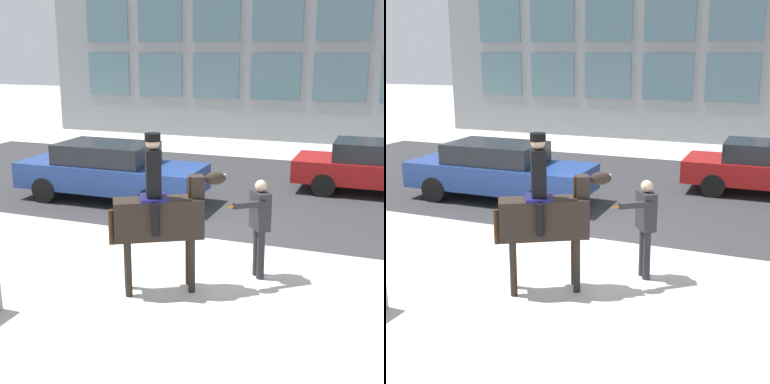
# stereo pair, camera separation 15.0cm
# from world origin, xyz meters

# --- Properties ---
(ground_plane) EXTENTS (80.00, 80.00, 0.00)m
(ground_plane) POSITION_xyz_m (0.00, 0.00, 0.00)
(ground_plane) COLOR beige
(road_surface) EXTENTS (23.34, 8.50, 0.01)m
(road_surface) POSITION_xyz_m (0.00, 4.75, 0.00)
(road_surface) COLOR #2D2D30
(road_surface) RESTS_ON ground_plane
(mounted_horse_lead) EXTENTS (1.68, 1.14, 2.53)m
(mounted_horse_lead) POSITION_xyz_m (0.08, -2.04, 1.29)
(mounted_horse_lead) COLOR black
(mounted_horse_lead) RESTS_ON ground_plane
(pedestrian_bystander) EXTENTS (0.68, 0.82, 1.69)m
(pedestrian_bystander) POSITION_xyz_m (1.40, -1.02, 1.00)
(pedestrian_bystander) COLOR #232328
(pedestrian_bystander) RESTS_ON ground_plane
(street_car_near_lane) EXTENTS (4.74, 1.82, 1.47)m
(street_car_near_lane) POSITION_xyz_m (-3.26, 2.40, 0.77)
(street_car_near_lane) COLOR navy
(street_car_near_lane) RESTS_ON ground_plane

